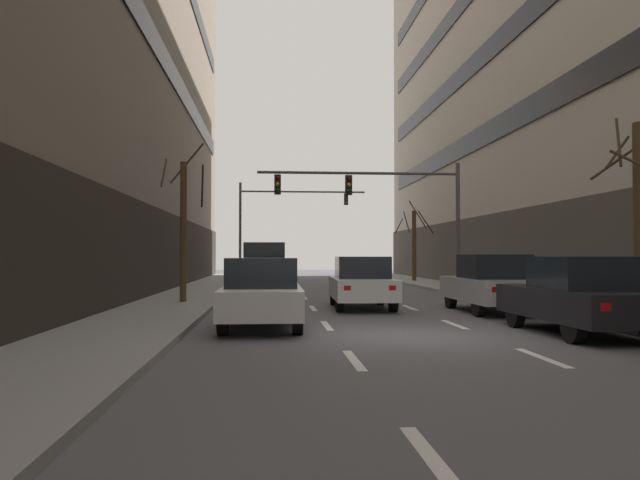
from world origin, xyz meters
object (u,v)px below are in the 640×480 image
object	(u,v)px
car_driving_1	(362,283)
street_tree_0	(639,217)
car_driving_0	(267,265)
traffic_signal_0	(385,199)
car_driving_3	(265,269)
street_tree_2	(414,243)
car_parked_2	(492,284)
traffic_signal_1	(278,213)
car_parked_1	(579,296)
car_driving_2	(262,293)
street_tree_1	(183,226)

from	to	relation	value
car_driving_1	street_tree_0	size ratio (longest dim) A/B	0.90
car_driving_0	traffic_signal_0	size ratio (longest dim) A/B	0.51
car_driving_3	street_tree_2	bearing A→B (deg)	51.05
car_parked_2	traffic_signal_1	size ratio (longest dim) A/B	0.51
traffic_signal_0	street_tree_0	size ratio (longest dim) A/B	1.75
car_parked_1	car_driving_3	bearing A→B (deg)	116.56
traffic_signal_0	street_tree_2	world-z (taller)	traffic_signal_0
car_driving_0	car_parked_1	xyz separation A→B (m)	(6.90, -28.10, -0.25)
street_tree_2	car_parked_1	bearing A→B (deg)	-95.01
street_tree_2	car_driving_2	bearing A→B (deg)	-111.19
car_driving_2	car_parked_2	size ratio (longest dim) A/B	0.95
car_driving_1	traffic_signal_1	bearing A→B (deg)	95.52
car_parked_2	traffic_signal_0	bearing A→B (deg)	102.26
car_driving_3	traffic_signal_0	distance (m)	5.98
car_driving_1	traffic_signal_0	world-z (taller)	traffic_signal_0
car_driving_3	street_tree_2	xyz separation A→B (m)	(9.11, 11.28, 1.38)
traffic_signal_1	street_tree_1	world-z (taller)	traffic_signal_1
car_driving_2	car_driving_3	bearing A→B (deg)	90.27
car_driving_3	street_tree_1	xyz separation A→B (m)	(-2.71, -5.28, 1.60)
car_driving_0	traffic_signal_1	xyz separation A→B (m)	(0.73, 4.08, 3.70)
car_driving_1	traffic_signal_1	xyz separation A→B (m)	(-2.44, 25.25, 3.96)
car_parked_2	street_tree_1	size ratio (longest dim) A/B	0.84
car_driving_3	traffic_signal_0	bearing A→B (deg)	-4.08
car_driving_2	car_driving_1	bearing A→B (deg)	58.91
street_tree_0	traffic_signal_1	bearing A→B (deg)	105.18
street_tree_1	street_tree_2	size ratio (longest dim) A/B	1.12
car_parked_1	car_driving_0	bearing A→B (deg)	103.79
car_parked_1	traffic_signal_1	xyz separation A→B (m)	(-6.17, 32.18, 3.95)
car_driving_1	traffic_signal_0	size ratio (longest dim) A/B	0.51
car_driving_3	street_tree_0	xyz separation A→B (m)	(9.11, -12.51, 1.51)
car_driving_3	street_tree_1	distance (m)	6.15
traffic_signal_0	car_driving_0	bearing A→B (deg)	109.31
car_driving_2	street_tree_2	world-z (taller)	street_tree_2
car_parked_1	street_tree_2	size ratio (longest dim) A/B	0.92
traffic_signal_1	car_driving_2	bearing A→B (deg)	-91.30
car_driving_1	street_tree_1	world-z (taller)	street_tree_1
car_parked_2	street_tree_2	size ratio (longest dim) A/B	0.95
traffic_signal_0	street_tree_1	size ratio (longest dim) A/B	1.59
car_driving_1	street_tree_2	xyz separation A→B (m)	(5.93, 18.18, 1.67)
car_driving_3	traffic_signal_1	world-z (taller)	traffic_signal_1
car_parked_1	street_tree_1	xyz separation A→B (m)	(-9.62, 8.55, 1.89)
car_driving_0	car_parked_2	xyz separation A→B (m)	(6.89, -22.76, -0.23)
car_driving_0	street_tree_2	bearing A→B (deg)	-18.26
traffic_signal_0	street_tree_1	distance (m)	9.38
car_driving_1	street_tree_2	distance (m)	19.19
street_tree_0	street_tree_1	distance (m)	13.86
traffic_signal_1	street_tree_2	distance (m)	11.20
car_driving_3	street_tree_2	world-z (taller)	street_tree_2
traffic_signal_1	street_tree_2	world-z (taller)	traffic_signal_1
street_tree_1	street_tree_2	bearing A→B (deg)	54.46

